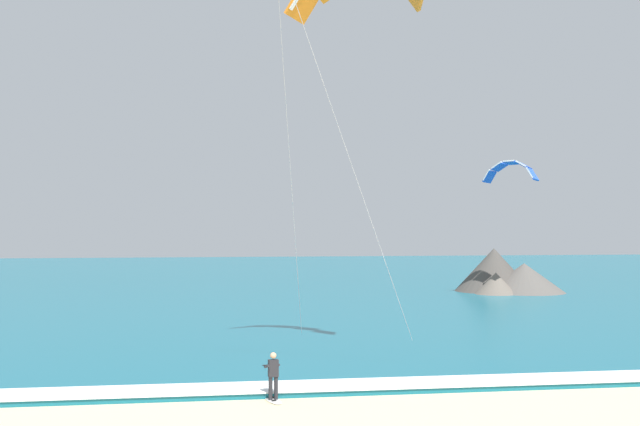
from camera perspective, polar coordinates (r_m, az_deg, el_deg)
The scene contains 6 objects.
sea at distance 88.16m, azimuth -7.33°, elevation -4.79°, with size 200.00×120.00×0.20m, color #146075.
surf_foam at distance 29.59m, azimuth -4.77°, elevation -12.40°, with size 200.00×2.11×0.04m, color white.
surfboard at distance 28.40m, azimuth -3.38°, elevation -13.29°, with size 0.72×1.46×0.09m.
kitesurfer at distance 28.23m, azimuth -3.39°, elevation -11.47°, with size 0.59×0.59×1.69m.
kite_distant at distance 66.45m, azimuth 13.57°, elevation 3.09°, with size 3.47×4.58×1.78m.
headland_right at distance 72.57m, azimuth 13.38°, elevation -4.48°, with size 9.64×9.17×4.05m.
Camera 1 is at (-1.94, -17.35, 6.14)m, focal length 44.49 mm.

